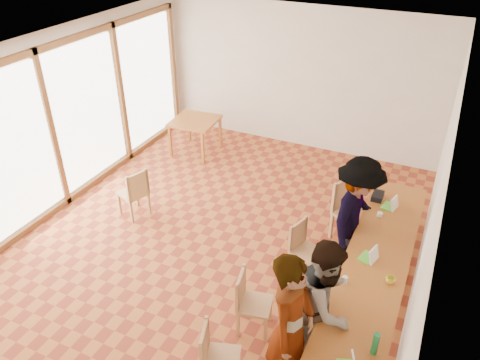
# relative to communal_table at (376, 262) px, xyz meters

# --- Properties ---
(ground) EXTENTS (8.00, 8.00, 0.00)m
(ground) POSITION_rel_communal_table_xyz_m (-2.50, 0.09, -0.70)
(ground) COLOR #AB5929
(ground) RESTS_ON ground
(wall_back) EXTENTS (6.00, 0.10, 3.00)m
(wall_back) POSITION_rel_communal_table_xyz_m (-2.50, 4.09, 0.80)
(wall_back) COLOR silver
(wall_back) RESTS_ON ground
(wall_right) EXTENTS (0.10, 8.00, 3.00)m
(wall_right) POSITION_rel_communal_table_xyz_m (0.50, 0.09, 0.80)
(wall_right) COLOR silver
(wall_right) RESTS_ON ground
(window_wall) EXTENTS (0.10, 8.00, 3.00)m
(window_wall) POSITION_rel_communal_table_xyz_m (-5.46, 0.09, 0.80)
(window_wall) COLOR white
(window_wall) RESTS_ON ground
(ceiling) EXTENTS (6.00, 8.00, 0.04)m
(ceiling) POSITION_rel_communal_table_xyz_m (-2.50, 0.09, 2.32)
(ceiling) COLOR white
(ceiling) RESTS_ON wall_back
(communal_table) EXTENTS (0.80, 4.00, 0.75)m
(communal_table) POSITION_rel_communal_table_xyz_m (0.00, 0.00, 0.00)
(communal_table) COLOR #B06D27
(communal_table) RESTS_ON ground
(side_table) EXTENTS (0.90, 0.90, 0.75)m
(side_table) POSITION_rel_communal_table_xyz_m (-4.32, 2.81, -0.03)
(side_table) COLOR #B06D27
(side_table) RESTS_ON ground
(chair_near) EXTENTS (0.51, 0.51, 0.46)m
(chair_near) POSITION_rel_communal_table_xyz_m (-1.34, -2.01, -0.18)
(chair_near) COLOR tan
(chair_near) RESTS_ON ground
(chair_mid) EXTENTS (0.48, 0.48, 0.46)m
(chair_mid) POSITION_rel_communal_table_xyz_m (-1.33, -1.11, -0.17)
(chair_mid) COLOR tan
(chair_mid) RESTS_ON ground
(chair_far) EXTENTS (0.50, 0.50, 0.45)m
(chair_far) POSITION_rel_communal_table_xyz_m (-1.06, 0.18, -0.18)
(chair_far) COLOR tan
(chair_far) RESTS_ON ground
(chair_empty) EXTENTS (0.63, 0.63, 0.54)m
(chair_empty) POSITION_rel_communal_table_xyz_m (-0.70, 1.28, -0.08)
(chair_empty) COLOR tan
(chair_empty) RESTS_ON ground
(chair_spare) EXTENTS (0.54, 0.54, 0.48)m
(chair_spare) POSITION_rel_communal_table_xyz_m (-4.03, 0.30, -0.15)
(chair_spare) COLOR tan
(chair_spare) RESTS_ON ground
(person_near) EXTENTS (0.49, 0.71, 1.88)m
(person_near) POSITION_rel_communal_table_xyz_m (-0.58, -1.70, 0.23)
(person_near) COLOR gray
(person_near) RESTS_ON ground
(person_mid) EXTENTS (0.74, 0.91, 1.73)m
(person_mid) POSITION_rel_communal_table_xyz_m (-0.36, -1.15, 0.16)
(person_mid) COLOR gray
(person_mid) RESTS_ON ground
(person_far) EXTENTS (0.80, 1.24, 1.82)m
(person_far) POSITION_rel_communal_table_xyz_m (-0.43, 0.59, 0.21)
(person_far) COLOR gray
(person_far) RESTS_ON ground
(laptop_mid) EXTENTS (0.25, 0.27, 0.19)m
(laptop_mid) POSITION_rel_communal_table_xyz_m (-0.08, -0.05, 0.10)
(laptop_mid) COLOR #5FD539
(laptop_mid) RESTS_ON communal_table
(laptop_far) EXTENTS (0.24, 0.26, 0.19)m
(laptop_far) POSITION_rel_communal_table_xyz_m (-0.04, 1.25, 0.10)
(laptop_far) COLOR #5FD539
(laptop_far) RESTS_ON communal_table
(yellow_mug) EXTENTS (0.15, 0.15, 0.09)m
(yellow_mug) POSITION_rel_communal_table_xyz_m (0.23, -0.37, 0.09)
(yellow_mug) COLOR gold
(yellow_mug) RESTS_ON communal_table
(green_bottle) EXTENTS (0.07, 0.07, 0.28)m
(green_bottle) POSITION_rel_communal_table_xyz_m (0.25, -1.48, 0.19)
(green_bottle) COLOR #197C43
(green_bottle) RESTS_ON communal_table
(clear_glass) EXTENTS (0.07, 0.07, 0.09)m
(clear_glass) POSITION_rel_communal_table_xyz_m (-0.27, -0.61, 0.09)
(clear_glass) COLOR silver
(clear_glass) RESTS_ON communal_table
(condiment_cup) EXTENTS (0.08, 0.08, 0.06)m
(condiment_cup) POSITION_rel_communal_table_xyz_m (-0.15, 0.97, 0.08)
(condiment_cup) COLOR white
(condiment_cup) RESTS_ON communal_table
(pink_phone) EXTENTS (0.05, 0.10, 0.01)m
(pink_phone) POSITION_rel_communal_table_xyz_m (-0.01, 1.41, 0.05)
(pink_phone) COLOR #C44377
(pink_phone) RESTS_ON communal_table
(black_pouch) EXTENTS (0.16, 0.26, 0.09)m
(black_pouch) POSITION_rel_communal_table_xyz_m (-0.27, 1.42, 0.09)
(black_pouch) COLOR black
(black_pouch) RESTS_ON communal_table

